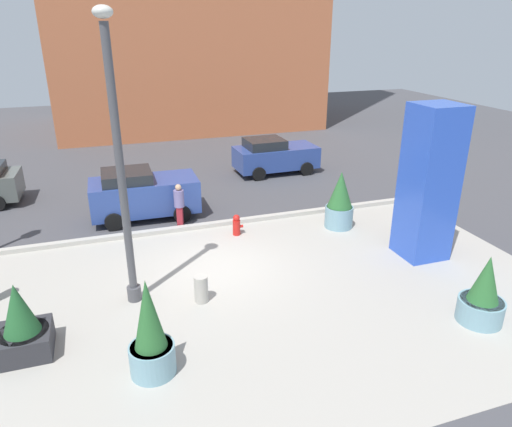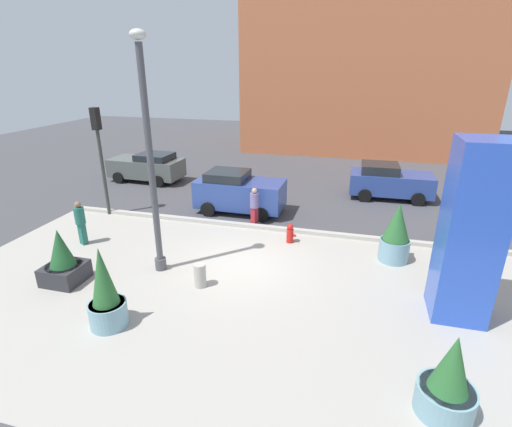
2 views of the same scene
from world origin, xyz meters
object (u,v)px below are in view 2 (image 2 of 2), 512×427
Objects in this scene: lamp_post at (151,165)px; art_pillar_blue at (470,233)px; potted_plant_mid_plaza at (448,383)px; fire_hydrant at (290,233)px; car_intersection at (239,192)px; pedestrian_by_curb at (80,221)px; car_passing_lane at (389,181)px; car_curb_west at (147,167)px; potted_plant_curbside at (396,235)px; pedestrian_on_sidewalk at (254,205)px; traffic_light_far_side at (99,145)px; concrete_bollard at (200,275)px; potted_plant_near_right at (105,295)px; potted_plant_by_pillar at (63,261)px.

lamp_post is 8.85m from art_pillar_blue.
potted_plant_mid_plaza reaches higher than fire_hydrant.
potted_plant_mid_plaza is 7.96m from fire_hydrant.
fire_hydrant is (-4.20, 6.76, -0.34)m from potted_plant_mid_plaza.
potted_plant_mid_plaza is (-0.86, -3.51, -1.65)m from art_pillar_blue.
art_pillar_blue is 9.96m from car_intersection.
pedestrian_by_curb is (-12.47, 1.14, -1.42)m from art_pillar_blue.
car_passing_lane is at bearing 29.72° from car_intersection.
lamp_post is at bearing -58.46° from car_curb_west.
potted_plant_curbside is 5.66m from pedestrian_on_sidewalk.
traffic_light_far_side is 1.19× the size of car_intersection.
concrete_bollard is at bearing -93.88° from pedestrian_on_sidewalk.
lamp_post reaches higher than car_intersection.
car_intersection is 1.80m from pedestrian_on_sidewalk.
traffic_light_far_side reaches higher than car_curb_west.
potted_plant_mid_plaza is at bearing -31.22° from traffic_light_far_side.
potted_plant_curbside reaches higher than car_curb_west.
concrete_bollard is 0.46× the size of pedestrian_on_sidewalk.
potted_plant_near_right is at bearing -142.46° from potted_plant_curbside.
concrete_bollard is 6.49m from car_intersection.
potted_plant_curbside is (7.26, 5.58, 0.05)m from potted_plant_near_right.
concrete_bollard is (1.66, -0.64, -3.12)m from lamp_post.
potted_plant_by_pillar is at bearing 149.38° from potted_plant_near_right.
lamp_post is at bearing 30.51° from potted_plant_by_pillar.
potted_plant_mid_plaza reaches higher than car_curb_west.
lamp_post is 1.83× the size of car_intersection.
traffic_light_far_side is (-2.18, 5.40, 2.41)m from potted_plant_by_pillar.
fire_hydrant is at bearing 39.75° from lamp_post.
car_curb_west is (-6.54, 3.42, -0.10)m from car_intersection.
concrete_bollard is at bearing -21.25° from lamp_post.
potted_plant_mid_plaza is at bearing -21.85° from pedestrian_by_curb.
car_passing_lane reaches higher than fire_hydrant.
potted_plant_near_right is 7.83m from potted_plant_mid_plaza.
potted_plant_curbside is 0.53× the size of car_intersection.
potted_plant_near_right is (-8.66, -2.83, -1.44)m from art_pillar_blue.
potted_plant_mid_plaza is 14.89m from traffic_light_far_side.
lamp_post reaches higher than traffic_light_far_side.
pedestrian_by_curb is (-3.70, 0.99, -2.56)m from lamp_post.
potted_plant_near_right is 8.70m from traffic_light_far_side.
potted_plant_curbside is 6.29m from potted_plant_mid_plaza.
pedestrian_on_sidewalk is (7.64, -4.85, 0.07)m from car_curb_west.
potted_plant_mid_plaza is at bearing -53.36° from car_intersection.
traffic_light_far_side is at bearing 163.00° from art_pillar_blue.
fire_hydrant and concrete_bollard have the same top height.
pedestrian_on_sidewalk is at bearing 30.57° from pedestrian_by_curb.
lamp_post is 6.38m from car_intersection.
fire_hydrant is at bearing -120.56° from car_passing_lane.
car_curb_west is (-13.03, 6.60, -0.13)m from potted_plant_curbside.
concrete_bollard is at bearing -150.45° from potted_plant_curbside.
pedestrian_by_curb is at bearing -164.15° from fire_hydrant.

